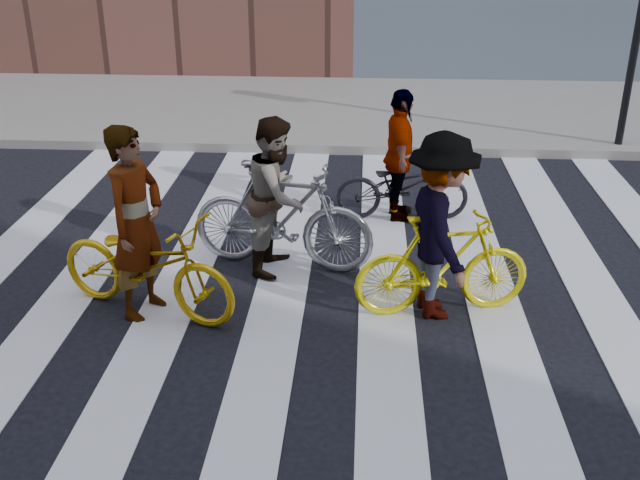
# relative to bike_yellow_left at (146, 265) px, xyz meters

# --- Properties ---
(ground) EXTENTS (100.00, 100.00, 0.00)m
(ground) POSITION_rel_bike_yellow_left_xyz_m (1.81, 0.12, -0.52)
(ground) COLOR black
(ground) RESTS_ON ground
(sidewalk_far) EXTENTS (100.00, 5.00, 0.15)m
(sidewalk_far) POSITION_rel_bike_yellow_left_xyz_m (1.81, 7.62, -0.45)
(sidewalk_far) COLOR gray
(sidewalk_far) RESTS_ON ground
(zebra_crosswalk) EXTENTS (8.25, 10.00, 0.01)m
(zebra_crosswalk) POSITION_rel_bike_yellow_left_xyz_m (1.81, 0.12, -0.51)
(zebra_crosswalk) COLOR silver
(zebra_crosswalk) RESTS_ON ground
(bike_yellow_left) EXTENTS (2.10, 1.34, 1.04)m
(bike_yellow_left) POSITION_rel_bike_yellow_left_xyz_m (0.00, 0.00, 0.00)
(bike_yellow_left) COLOR #CE9C0B
(bike_yellow_left) RESTS_ON ground
(bike_silver_mid) EXTENTS (2.11, 0.94, 1.23)m
(bike_silver_mid) POSITION_rel_bike_yellow_left_xyz_m (1.22, 1.07, 0.09)
(bike_silver_mid) COLOR #9C9EA5
(bike_silver_mid) RESTS_ON ground
(bike_yellow_right) EXTENTS (1.81, 0.82, 1.05)m
(bike_yellow_right) POSITION_rel_bike_yellow_left_xyz_m (2.89, 0.17, 0.00)
(bike_yellow_right) COLOR #FCEC0E
(bike_yellow_right) RESTS_ON ground
(bike_dark_rear) EXTENTS (1.71, 0.67, 0.88)m
(bike_dark_rear) POSITION_rel_bike_yellow_left_xyz_m (2.59, 2.55, -0.08)
(bike_dark_rear) COLOR black
(bike_dark_rear) RESTS_ON ground
(rider_left) EXTENTS (0.68, 0.82, 1.92)m
(rider_left) POSITION_rel_bike_yellow_left_xyz_m (-0.05, 0.00, 0.44)
(rider_left) COLOR slate
(rider_left) RESTS_ON ground
(rider_mid) EXTENTS (0.80, 0.94, 1.73)m
(rider_mid) POSITION_rel_bike_yellow_left_xyz_m (1.17, 1.07, 0.34)
(rider_mid) COLOR slate
(rider_mid) RESTS_ON ground
(rider_right) EXTENTS (0.90, 1.31, 1.85)m
(rider_right) POSITION_rel_bike_yellow_left_xyz_m (2.84, 0.17, 0.40)
(rider_right) COLOR slate
(rider_right) RESTS_ON ground
(rider_rear) EXTENTS (0.46, 1.01, 1.69)m
(rider_rear) POSITION_rel_bike_yellow_left_xyz_m (2.54, 2.55, 0.32)
(rider_rear) COLOR slate
(rider_rear) RESTS_ON ground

